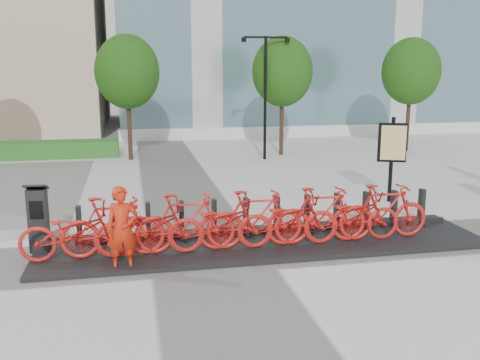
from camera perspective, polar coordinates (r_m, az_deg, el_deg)
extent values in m
plane|color=silver|center=(11.20, -3.51, -7.80)|extent=(120.00, 120.00, 0.00)
cube|color=#2B6520|center=(24.15, -19.94, 3.06)|extent=(6.00, 1.20, 0.70)
cylinder|color=#513025|center=(22.55, -11.72, 5.90)|extent=(0.18, 0.18, 3.00)
ellipsoid|color=#19410D|center=(22.44, -11.95, 11.24)|extent=(2.60, 2.60, 2.99)
cylinder|color=#513025|center=(23.46, 4.46, 6.33)|extent=(0.18, 0.18, 3.00)
ellipsoid|color=#19410D|center=(23.35, 4.54, 11.47)|extent=(2.60, 2.60, 2.99)
cylinder|color=#513025|center=(25.76, 17.48, 6.32)|extent=(0.18, 0.18, 3.00)
ellipsoid|color=#19410D|center=(25.66, 17.77, 10.99)|extent=(2.60, 2.60, 2.99)
cylinder|color=black|center=(22.16, 2.70, 8.62)|extent=(0.12, 0.12, 5.00)
cube|color=black|center=(22.04, 1.59, 14.98)|extent=(0.90, 0.08, 0.08)
cube|color=black|center=(22.27, 3.93, 14.93)|extent=(0.90, 0.08, 0.08)
cylinder|color=black|center=(21.94, 0.41, 14.74)|extent=(0.20, 0.20, 0.18)
cylinder|color=black|center=(22.38, 5.07, 14.64)|extent=(0.20, 0.20, 0.18)
cube|color=black|center=(11.70, 2.64, -6.70)|extent=(9.60, 2.40, 0.08)
imported|color=red|center=(10.91, -17.21, -5.34)|extent=(2.12, 0.74, 1.11)
imported|color=red|center=(10.84, -13.43, -4.90)|extent=(2.05, 0.58, 1.23)
imported|color=red|center=(10.86, -9.61, -5.05)|extent=(2.12, 0.74, 1.11)
imported|color=red|center=(10.88, -5.82, -4.56)|extent=(2.05, 0.58, 1.23)
imported|color=red|center=(10.99, -2.06, -4.67)|extent=(2.12, 0.74, 1.11)
imported|color=red|center=(11.11, 1.61, -4.16)|extent=(2.05, 0.58, 1.23)
imported|color=red|center=(11.31, 5.17, -4.24)|extent=(2.12, 0.74, 1.11)
imported|color=red|center=(11.51, 8.62, -3.72)|extent=(2.05, 0.58, 1.23)
imported|color=red|center=(11.79, 11.91, -3.77)|extent=(2.12, 0.74, 1.11)
imported|color=red|center=(12.07, 15.06, -3.26)|extent=(2.05, 0.58, 1.23)
cube|color=black|center=(11.62, -20.69, -4.04)|extent=(0.39, 0.34, 1.31)
cube|color=black|center=(11.46, -20.95, -0.70)|extent=(0.47, 0.40, 0.17)
cube|color=black|center=(11.40, -20.92, -3.03)|extent=(0.26, 0.04, 0.37)
imported|color=red|center=(10.24, -12.45, -5.16)|extent=(0.63, 0.45, 1.63)
cylinder|color=black|center=(15.71, 15.83, 2.08)|extent=(0.11, 0.11, 2.42)
cube|color=black|center=(15.63, 15.94, 3.86)|extent=(0.78, 0.38, 1.10)
cube|color=#E0CB7B|center=(15.58, 16.05, 3.83)|extent=(0.64, 0.26, 0.97)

